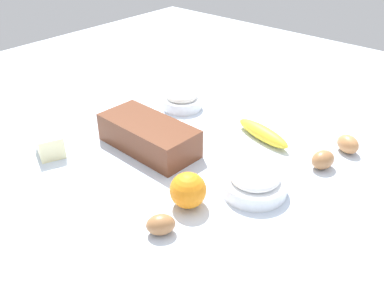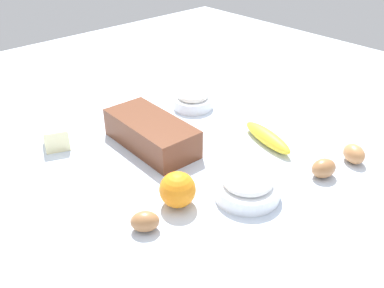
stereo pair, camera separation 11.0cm
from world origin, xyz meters
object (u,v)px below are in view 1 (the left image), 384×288
object	(u,v)px
orange_fruit	(188,190)
butter_block	(50,143)
egg_near_butter	(348,144)
banana	(263,133)
egg_loose	(323,160)
loaf_pan	(149,135)
sugar_bowl	(254,182)
flour_bowl	(182,100)
egg_beside_bowl	(161,225)

from	to	relation	value
orange_fruit	butter_block	size ratio (longest dim) A/B	0.91
butter_block	egg_near_butter	distance (m)	0.80
banana	egg_near_butter	world-z (taller)	egg_near_butter
egg_loose	butter_block	bearing A→B (deg)	-144.66
banana	orange_fruit	xyz separation A→B (m)	(0.03, -0.36, 0.02)
loaf_pan	sugar_bowl	xyz separation A→B (m)	(0.33, 0.02, -0.01)
butter_block	egg_near_butter	bearing A→B (deg)	41.45
banana	egg_loose	bearing A→B (deg)	-6.66
banana	butter_block	distance (m)	0.59
orange_fruit	egg_near_butter	world-z (taller)	orange_fruit
butter_block	loaf_pan	bearing A→B (deg)	46.62
banana	egg_loose	xyz separation A→B (m)	(0.19, -0.02, 0.00)
flour_bowl	egg_beside_bowl	world-z (taller)	flour_bowl
egg_beside_bowl	egg_loose	distance (m)	0.46
butter_block	orange_fruit	bearing A→B (deg)	10.46
sugar_bowl	orange_fruit	world-z (taller)	orange_fruit
sugar_bowl	banana	xyz separation A→B (m)	(-0.12, 0.22, -0.01)
orange_fruit	egg_beside_bowl	distance (m)	0.11
flour_bowl	egg_near_butter	world-z (taller)	flour_bowl
loaf_pan	butter_block	xyz separation A→B (m)	(-0.18, -0.19, -0.01)
loaf_pan	egg_beside_bowl	xyz separation A→B (m)	(0.26, -0.22, -0.02)
egg_loose	sugar_bowl	bearing A→B (deg)	-110.63
flour_bowl	sugar_bowl	distance (m)	0.48
banana	orange_fruit	world-z (taller)	orange_fruit
orange_fruit	flour_bowl	bearing A→B (deg)	133.72
sugar_bowl	butter_block	xyz separation A→B (m)	(-0.51, -0.22, 0.00)
egg_beside_bowl	sugar_bowl	bearing A→B (deg)	74.48
loaf_pan	orange_fruit	distance (m)	0.27
orange_fruit	egg_loose	world-z (taller)	orange_fruit
egg_beside_bowl	egg_loose	bearing A→B (deg)	72.14
banana	butter_block	xyz separation A→B (m)	(-0.39, -0.44, 0.01)
sugar_bowl	egg_near_butter	bearing A→B (deg)	73.92
sugar_bowl	orange_fruit	size ratio (longest dim) A/B	1.86
banana	butter_block	bearing A→B (deg)	-131.80
sugar_bowl	egg_loose	xyz separation A→B (m)	(0.07, 0.20, -0.00)
butter_block	egg_beside_bowl	xyz separation A→B (m)	(0.44, -0.03, -0.01)
flour_bowl	butter_block	bearing A→B (deg)	-100.48
butter_block	banana	bearing A→B (deg)	48.20
orange_fruit	butter_block	bearing A→B (deg)	-169.54
sugar_bowl	flour_bowl	bearing A→B (deg)	152.62
flour_bowl	egg_beside_bowl	distance (m)	0.59
egg_near_butter	egg_loose	world-z (taller)	same
loaf_pan	butter_block	distance (m)	0.26
egg_beside_bowl	loaf_pan	bearing A→B (deg)	140.08
egg_loose	loaf_pan	bearing A→B (deg)	-151.10
butter_block	egg_loose	size ratio (longest dim) A/B	1.42
banana	orange_fruit	distance (m)	0.36
loaf_pan	orange_fruit	size ratio (longest dim) A/B	3.46
egg_near_butter	sugar_bowl	bearing A→B (deg)	-106.08
loaf_pan	sugar_bowl	world-z (taller)	loaf_pan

